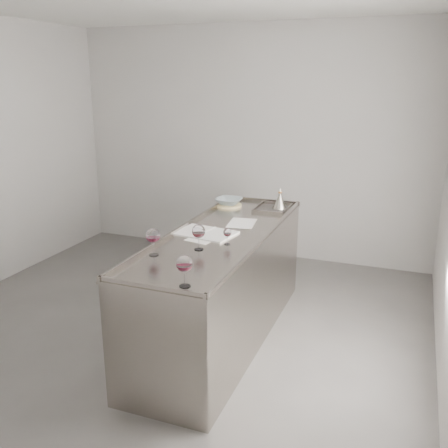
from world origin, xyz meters
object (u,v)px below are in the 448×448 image
at_px(counter, 222,286).
at_px(wine_glass_left, 153,236).
at_px(wine_glass_middle, 199,232).
at_px(wine_glass_small, 227,233).
at_px(ceramic_bowl, 229,201).
at_px(notebook, 205,233).
at_px(wine_glass_right, 184,264).
at_px(wine_funnel, 280,202).

distance_m(counter, wine_glass_left, 0.93).
distance_m(wine_glass_left, wine_glass_middle, 0.34).
bearing_deg(wine_glass_small, ceramic_bowl, 109.93).
bearing_deg(notebook, counter, 27.89).
relative_size(wine_glass_right, wine_glass_small, 1.57).
relative_size(wine_glass_middle, notebook, 0.38).
bearing_deg(wine_glass_small, wine_glass_middle, -129.02).
bearing_deg(counter, wine_glass_left, -112.93).
relative_size(notebook, wine_funnel, 2.44).
height_order(wine_glass_middle, wine_glass_small, wine_glass_middle).
xyz_separation_m(notebook, ceramic_bowl, (-0.14, 0.93, 0.04)).
bearing_deg(counter, notebook, -160.96).
xyz_separation_m(wine_glass_right, ceramic_bowl, (-0.44, 1.96, -0.09)).
bearing_deg(wine_funnel, ceramic_bowl, -169.33).
bearing_deg(wine_glass_left, counter, 67.07).
bearing_deg(wine_glass_left, ceramic_bowl, 89.67).
height_order(notebook, ceramic_bowl, ceramic_bowl).
distance_m(counter, wine_glass_small, 0.62).
relative_size(wine_glass_small, wine_funnel, 0.61).
relative_size(notebook, ceramic_bowl, 2.04).
relative_size(counter, wine_glass_middle, 12.29).
bearing_deg(ceramic_bowl, notebook, -81.51).
height_order(wine_glass_right, wine_funnel, wine_funnel).
height_order(wine_glass_left, wine_glass_middle, wine_glass_left).
distance_m(wine_glass_middle, ceramic_bowl, 1.33).
bearing_deg(wine_funnel, wine_glass_left, -107.34).
distance_m(counter, wine_funnel, 1.14).
bearing_deg(ceramic_bowl, wine_funnel, 10.67).
distance_m(wine_glass_left, wine_funnel, 1.71).
xyz_separation_m(wine_glass_middle, wine_funnel, (0.25, 1.40, -0.07)).
distance_m(wine_glass_small, notebook, 0.34).
bearing_deg(wine_glass_small, wine_funnel, 85.50).
distance_m(wine_glass_left, notebook, 0.64).
height_order(wine_glass_left, ceramic_bowl, wine_glass_left).
distance_m(wine_glass_middle, wine_glass_small, 0.25).
distance_m(ceramic_bowl, wine_funnel, 0.51).
xyz_separation_m(wine_glass_middle, wine_glass_right, (0.20, -0.66, 0.01)).
bearing_deg(wine_funnel, wine_glass_small, -94.50).
xyz_separation_m(wine_glass_left, wine_funnel, (0.51, 1.63, -0.08)).
relative_size(wine_glass_left, wine_glass_right, 0.99).
height_order(wine_glass_middle, ceramic_bowl, wine_glass_middle).
xyz_separation_m(wine_glass_middle, ceramic_bowl, (-0.25, 1.31, -0.09)).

